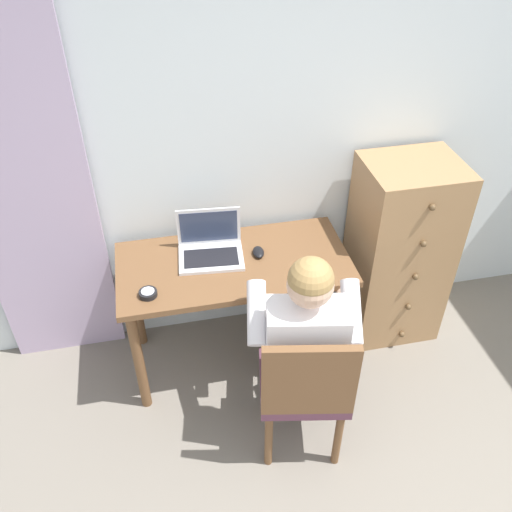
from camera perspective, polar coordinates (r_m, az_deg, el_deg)
name	(u,v)px	position (r m, az deg, el deg)	size (l,w,h in m)	color
wall_back	(301,135)	(3.02, 4.68, 12.41)	(4.80, 0.05, 2.50)	silver
curtain_panel	(28,192)	(2.98, -22.62, 6.18)	(0.63, 0.03, 2.24)	#B29EBC
desk	(234,278)	(2.98, -2.28, -2.27)	(1.23, 0.60, 0.74)	brown
dresser	(399,252)	(3.34, 14.59, 0.46)	(0.53, 0.47, 1.16)	#9E754C
chair	(305,386)	(2.66, 5.11, -13.34)	(0.49, 0.47, 0.88)	#5A3345
person_seated	(303,331)	(2.64, 4.90, -7.78)	(0.60, 0.64, 1.19)	#4C4C4C
laptop	(210,247)	(2.93, -4.77, 0.97)	(0.36, 0.28, 0.24)	silver
computer_mouse	(258,252)	(2.94, 0.25, 0.41)	(0.06, 0.10, 0.03)	black
desk_clock	(148,293)	(2.74, -11.15, -3.83)	(0.09, 0.09, 0.03)	black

